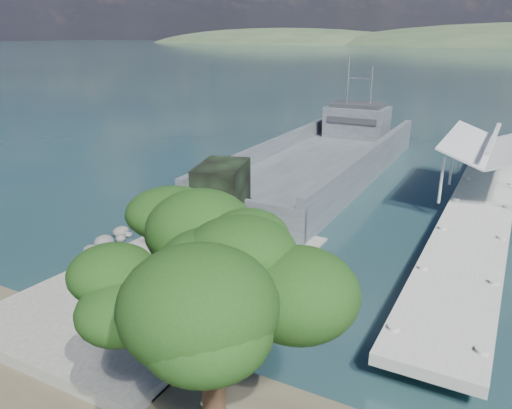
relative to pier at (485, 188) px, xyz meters
name	(u,v)px	position (x,y,z in m)	size (l,w,h in m)	color
ground	(187,274)	(-13.00, -18.77, -1.60)	(1400.00, 1400.00, 0.00)	#1A363E
boat_ramp	(176,278)	(-13.00, -19.77, -1.35)	(10.00, 18.00, 0.50)	slate
shoreline_rocks	(107,249)	(-19.20, -18.27, -1.60)	(3.20, 5.60, 0.90)	#50504E
pier	(485,188)	(0.00, 0.00, 0.00)	(6.40, 44.00, 6.10)	#AEAFA5
landing_craft	(321,167)	(-13.71, 2.77, -0.71)	(9.76, 36.94, 10.93)	#434A4F
military_truck	(214,206)	(-13.58, -15.03, 1.02)	(5.11, 9.58, 4.26)	black
soldier	(164,246)	(-14.41, -18.78, -0.23)	(0.63, 0.42, 1.73)	#1E301A
overhang_tree	(203,265)	(-5.56, -27.97, 4.60)	(8.52, 7.85, 7.73)	#392116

